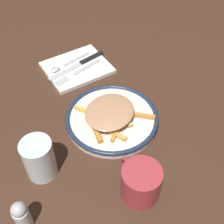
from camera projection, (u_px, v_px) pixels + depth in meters
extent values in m
plane|color=#3F261A|center=(112.00, 121.00, 0.80)|extent=(2.60, 2.60, 0.00)
cylinder|color=white|center=(112.00, 119.00, 0.80)|extent=(0.25, 0.25, 0.02)
torus|color=#1E2C47|center=(112.00, 117.00, 0.79)|extent=(0.25, 0.25, 0.01)
cube|color=#CF873F|center=(139.00, 115.00, 0.79)|extent=(0.07, 0.07, 0.01)
cube|color=#E8A34A|center=(111.00, 116.00, 0.79)|extent=(0.01, 0.07, 0.01)
cube|color=#DFB565|center=(118.00, 116.00, 0.78)|extent=(0.02, 0.09, 0.01)
cube|color=tan|center=(115.00, 134.00, 0.75)|extent=(0.07, 0.03, 0.01)
cube|color=#DEB753|center=(90.00, 113.00, 0.79)|extent=(0.09, 0.05, 0.01)
cube|color=#DEC665|center=(120.00, 115.00, 0.79)|extent=(0.10, 0.01, 0.01)
cube|color=gold|center=(118.00, 128.00, 0.76)|extent=(0.06, 0.08, 0.01)
cube|color=gold|center=(114.00, 119.00, 0.78)|extent=(0.07, 0.02, 0.01)
cube|color=#E2BC5A|center=(111.00, 119.00, 0.78)|extent=(0.04, 0.09, 0.01)
cube|color=gold|center=(116.00, 116.00, 0.78)|extent=(0.06, 0.04, 0.01)
cube|color=#E8C255|center=(102.00, 112.00, 0.78)|extent=(0.02, 0.06, 0.01)
cube|color=#C6862E|center=(96.00, 131.00, 0.75)|extent=(0.08, 0.03, 0.01)
cube|color=gold|center=(115.00, 115.00, 0.79)|extent=(0.07, 0.08, 0.01)
cube|color=gold|center=(112.00, 116.00, 0.78)|extent=(0.09, 0.06, 0.01)
ellipsoid|color=tan|center=(111.00, 113.00, 0.77)|extent=(0.17, 0.17, 0.02)
cube|color=#3B731D|center=(106.00, 123.00, 0.74)|extent=(0.00, 0.00, 0.00)
cube|color=#207332|center=(125.00, 117.00, 0.75)|extent=(0.00, 0.00, 0.00)
cube|color=#376D1B|center=(112.00, 109.00, 0.77)|extent=(0.00, 0.00, 0.00)
cube|color=#205D34|center=(111.00, 120.00, 0.74)|extent=(0.00, 0.00, 0.00)
cube|color=white|center=(77.00, 68.00, 0.95)|extent=(0.18, 0.21, 0.01)
cube|color=silver|center=(87.00, 67.00, 0.94)|extent=(0.03, 0.11, 0.00)
cube|color=silver|center=(62.00, 81.00, 0.90)|extent=(0.03, 0.05, 0.00)
cube|color=black|center=(91.00, 58.00, 0.97)|extent=(0.02, 0.09, 0.01)
cube|color=silver|center=(65.00, 72.00, 0.93)|extent=(0.03, 0.12, 0.00)
cube|color=silver|center=(76.00, 59.00, 0.97)|extent=(0.02, 0.10, 0.00)
ellipsoid|color=silver|center=(55.00, 69.00, 0.93)|extent=(0.03, 0.03, 0.01)
cylinder|color=silver|center=(39.00, 159.00, 0.66)|extent=(0.07, 0.07, 0.10)
cylinder|color=#AB333D|center=(141.00, 183.00, 0.63)|extent=(0.09, 0.09, 0.09)
torus|color=#AB333D|center=(127.00, 166.00, 0.65)|extent=(0.05, 0.01, 0.05)
cylinder|color=silver|center=(23.00, 218.00, 0.59)|extent=(0.03, 0.03, 0.06)
sphere|color=#B7BABF|center=(19.00, 210.00, 0.56)|extent=(0.03, 0.03, 0.03)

